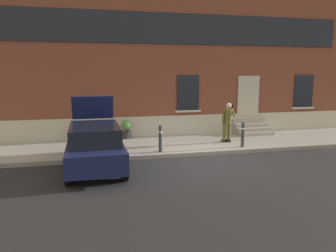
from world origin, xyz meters
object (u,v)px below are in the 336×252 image
at_px(person_on_phone, 228,120).
at_px(planter_cream, 78,131).
at_px(bollard_far_left, 160,137).
at_px(hatchback_car_navy, 95,146).
at_px(bollard_near_person, 243,133).
at_px(planter_charcoal, 126,129).

distance_m(person_on_phone, planter_cream, 6.63).
bearing_deg(person_on_phone, bollard_far_left, -171.05).
relative_size(bollard_far_left, planter_cream, 1.22).
height_order(hatchback_car_navy, bollard_far_left, hatchback_car_navy).
bearing_deg(person_on_phone, bollard_near_person, -84.10).
distance_m(hatchback_car_navy, person_on_phone, 6.11).
distance_m(bollard_far_left, planter_charcoal, 3.04).
height_order(bollard_near_person, planter_charcoal, bollard_near_person).
bearing_deg(bollard_far_left, planter_charcoal, 109.31).
distance_m(hatchback_car_navy, planter_charcoal, 4.40).
bearing_deg(planter_charcoal, bollard_far_left, -70.69).
bearing_deg(person_on_phone, hatchback_car_navy, -166.50).
relative_size(bollard_near_person, planter_cream, 1.22).
xyz_separation_m(bollard_near_person, bollard_far_left, (-3.44, 0.00, 0.00)).
distance_m(bollard_near_person, person_on_phone, 1.11).
height_order(hatchback_car_navy, person_on_phone, hatchback_car_navy).
distance_m(bollard_near_person, bollard_far_left, 3.44).
bearing_deg(hatchback_car_navy, planter_cream, 99.81).
relative_size(hatchback_car_navy, planter_charcoal, 4.76).
distance_m(bollard_near_person, planter_charcoal, 5.29).
height_order(bollard_far_left, planter_charcoal, bollard_far_left).
xyz_separation_m(bollard_far_left, planter_cream, (-3.17, 2.78, -0.11)).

